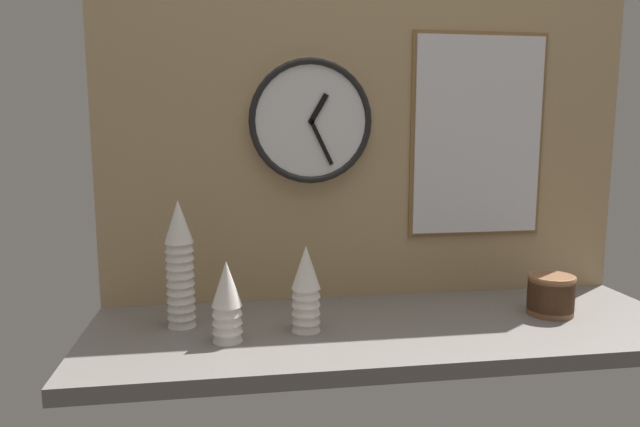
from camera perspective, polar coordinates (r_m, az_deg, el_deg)
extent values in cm
cube|color=slate|center=(158.09, 7.01, -11.45)|extent=(160.00, 56.00, 4.00)
cube|color=tan|center=(174.12, 4.97, 8.73)|extent=(160.00, 3.00, 105.00)
cone|color=white|center=(156.31, -13.68, -8.92)|extent=(7.44, 7.44, 11.27)
cone|color=white|center=(155.65, -13.71, -8.14)|extent=(7.44, 7.44, 11.27)
cone|color=white|center=(155.03, -13.74, -7.34)|extent=(7.44, 7.44, 11.27)
cone|color=white|center=(154.43, -13.77, -6.54)|extent=(7.44, 7.44, 11.27)
cone|color=white|center=(153.87, -13.80, -5.73)|extent=(7.44, 7.44, 11.27)
cone|color=white|center=(153.33, -13.83, -4.92)|extent=(7.44, 7.44, 11.27)
cone|color=white|center=(152.83, -13.86, -4.10)|extent=(7.44, 7.44, 11.27)
cone|color=white|center=(152.36, -13.89, -3.28)|extent=(7.44, 7.44, 11.27)
cone|color=white|center=(151.92, -13.93, -2.45)|extent=(7.44, 7.44, 11.27)
cone|color=white|center=(151.51, -13.96, -1.61)|extent=(7.44, 7.44, 11.27)
cone|color=white|center=(151.14, -13.99, -0.78)|extent=(7.44, 7.44, 11.27)
cone|color=white|center=(143.63, -9.25, -10.37)|extent=(7.44, 7.44, 11.27)
cone|color=white|center=(142.92, -9.27, -9.52)|extent=(7.44, 7.44, 11.27)
cone|color=white|center=(142.24, -9.29, -8.66)|extent=(7.44, 7.44, 11.27)
cone|color=white|center=(141.59, -9.32, -7.80)|extent=(7.44, 7.44, 11.27)
cone|color=white|center=(140.97, -9.34, -6.92)|extent=(7.44, 7.44, 11.27)
cone|color=white|center=(148.80, -1.40, -9.58)|extent=(7.44, 7.44, 11.27)
cone|color=white|center=(148.11, -1.41, -8.75)|extent=(7.44, 7.44, 11.27)
cone|color=white|center=(147.46, -1.41, -7.92)|extent=(7.44, 7.44, 11.27)
cone|color=white|center=(146.83, -1.41, -7.08)|extent=(7.44, 7.44, 11.27)
cone|color=white|center=(146.24, -1.41, -6.23)|extent=(7.44, 7.44, 11.27)
cone|color=white|center=(145.67, -1.42, -5.38)|extent=(7.44, 7.44, 11.27)
cylinder|color=brown|center=(174.60, 22.04, -8.77)|extent=(12.63, 12.63, 3.57)
cylinder|color=brown|center=(174.17, 22.07, -8.29)|extent=(12.63, 12.63, 3.57)
cylinder|color=brown|center=(173.75, 22.09, -7.81)|extent=(12.63, 12.63, 3.57)
cylinder|color=brown|center=(173.34, 22.12, -7.33)|extent=(12.63, 12.63, 3.57)
cylinder|color=brown|center=(172.94, 22.15, -6.84)|extent=(12.63, 12.63, 3.57)
cylinder|color=brown|center=(172.55, 22.18, -6.36)|extent=(12.63, 12.63, 3.57)
torus|color=#946542|center=(172.25, 22.20, -5.95)|extent=(12.90, 12.90, 1.29)
cylinder|color=white|center=(168.19, -0.94, 9.20)|extent=(35.59, 1.80, 35.59)
torus|color=black|center=(167.38, -0.91, 9.21)|extent=(36.14, 1.98, 36.14)
cube|color=black|center=(167.30, -0.12, 10.53)|extent=(5.83, 0.60, 8.51)
cube|color=black|center=(167.40, 0.16, 7.07)|extent=(7.06, 0.60, 12.98)
cylinder|color=black|center=(166.90, -0.88, 9.21)|extent=(1.78, 0.60, 1.78)
cube|color=olive|center=(183.27, 15.48, 7.49)|extent=(42.79, 0.60, 62.12)
cube|color=white|center=(182.88, 15.54, 7.48)|extent=(40.39, 1.20, 59.72)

